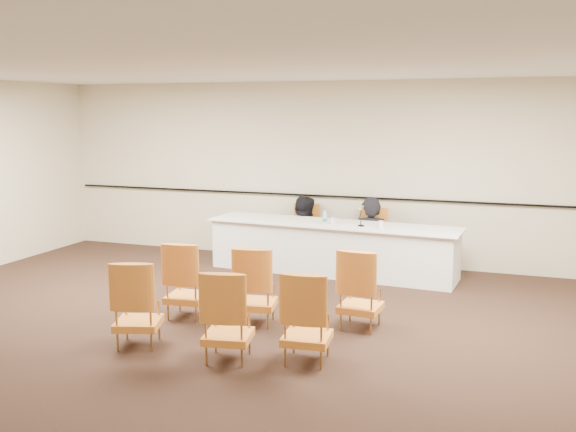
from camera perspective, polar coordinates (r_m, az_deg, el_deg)
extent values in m
plane|color=black|center=(7.37, -4.93, -10.55)|extent=(10.00, 10.00, 0.00)
plane|color=silver|center=(6.96, -5.28, 13.39)|extent=(10.00, 10.00, 0.00)
cube|color=beige|center=(10.75, 3.85, 3.91)|extent=(10.00, 0.04, 3.00)
cube|color=black|center=(10.76, 3.77, 1.77)|extent=(9.80, 0.04, 0.03)
imported|color=black|center=(10.45, 7.29, -2.91)|extent=(0.69, 0.52, 1.70)
imported|color=black|center=(10.83, 1.29, -2.51)|extent=(0.83, 0.66, 1.63)
cube|color=white|center=(9.80, 5.78, -0.80)|extent=(0.34, 0.28, 0.00)
cylinder|color=white|center=(9.89, 3.98, -0.40)|extent=(0.09, 0.09, 0.10)
cylinder|color=white|center=(9.57, 8.27, -0.76)|extent=(0.10, 0.10, 0.11)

